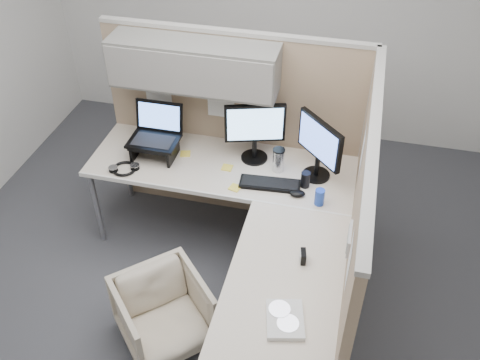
% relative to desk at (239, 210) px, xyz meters
% --- Properties ---
extents(ground, '(4.50, 4.50, 0.00)m').
position_rel_desk_xyz_m(ground, '(-0.12, -0.13, -0.69)').
color(ground, '#3B3C41').
rests_on(ground, ground).
extents(partition_back, '(2.00, 0.36, 1.63)m').
position_rel_desk_xyz_m(partition_back, '(-0.34, 0.70, 0.41)').
color(partition_back, tan).
rests_on(partition_back, ground).
extents(partition_right, '(0.07, 2.03, 1.63)m').
position_rel_desk_xyz_m(partition_right, '(0.78, -0.19, 0.13)').
color(partition_right, tan).
rests_on(partition_right, ground).
extents(desk, '(2.00, 1.98, 0.73)m').
position_rel_desk_xyz_m(desk, '(0.00, 0.00, 0.00)').
color(desk, beige).
rests_on(desk, ground).
extents(office_chair, '(0.75, 0.75, 0.56)m').
position_rel_desk_xyz_m(office_chair, '(-0.36, -0.63, -0.41)').
color(office_chair, beige).
rests_on(office_chair, ground).
extents(monitor_left, '(0.43, 0.20, 0.47)m').
position_rel_desk_xyz_m(monitor_left, '(-0.02, 0.54, 0.32)').
color(monitor_left, black).
rests_on(monitor_left, desk).
extents(monitor_right, '(0.33, 0.34, 0.47)m').
position_rel_desk_xyz_m(monitor_right, '(0.46, 0.44, 0.32)').
color(monitor_right, black).
rests_on(monitor_right, desk).
extents(laptop_station, '(0.37, 0.31, 0.38)m').
position_rel_desk_xyz_m(laptop_station, '(-0.75, 0.43, 0.19)').
color(laptop_station, black).
rests_on(laptop_station, desk).
extents(keyboard, '(0.44, 0.18, 0.02)m').
position_rel_desk_xyz_m(keyboard, '(0.16, 0.26, 0.05)').
color(keyboard, black).
rests_on(keyboard, desk).
extents(mouse, '(0.12, 0.09, 0.04)m').
position_rel_desk_xyz_m(mouse, '(0.37, 0.19, 0.06)').
color(mouse, black).
rests_on(mouse, desk).
extents(travel_mug, '(0.09, 0.09, 0.19)m').
position_rel_desk_xyz_m(travel_mug, '(0.18, 0.44, 0.14)').
color(travel_mug, silver).
rests_on(travel_mug, desk).
extents(soda_can_green, '(0.07, 0.07, 0.12)m').
position_rel_desk_xyz_m(soda_can_green, '(0.52, 0.15, 0.10)').
color(soda_can_green, '#1E3FA5').
rests_on(soda_can_green, desk).
extents(soda_can_silver, '(0.07, 0.07, 0.12)m').
position_rel_desk_xyz_m(soda_can_silver, '(0.40, 0.31, 0.10)').
color(soda_can_silver, black).
rests_on(soda_can_silver, desk).
extents(sticky_note_d, '(0.08, 0.08, 0.01)m').
position_rel_desk_xyz_m(sticky_note_d, '(-0.19, 0.38, 0.05)').
color(sticky_note_d, yellow).
rests_on(sticky_note_d, desk).
extents(sticky_note_b, '(0.09, 0.09, 0.01)m').
position_rel_desk_xyz_m(sticky_note_b, '(-0.07, 0.17, 0.05)').
color(sticky_note_b, yellow).
rests_on(sticky_note_b, desk).
extents(sticky_note_c, '(0.09, 0.09, 0.01)m').
position_rel_desk_xyz_m(sticky_note_c, '(-0.54, 0.47, 0.05)').
color(sticky_note_c, yellow).
rests_on(sticky_note_c, desk).
extents(headphones, '(0.23, 0.23, 0.03)m').
position_rel_desk_xyz_m(headphones, '(-0.91, 0.18, 0.06)').
color(headphones, black).
rests_on(headphones, desk).
extents(paper_stack, '(0.25, 0.29, 0.03)m').
position_rel_desk_xyz_m(paper_stack, '(0.46, -0.85, 0.06)').
color(paper_stack, white).
rests_on(paper_stack, desk).
extents(desk_clock, '(0.05, 0.08, 0.08)m').
position_rel_desk_xyz_m(desk_clock, '(0.49, -0.40, 0.08)').
color(desk_clock, black).
rests_on(desk_clock, desk).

